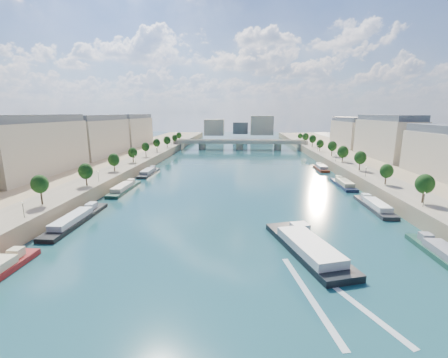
# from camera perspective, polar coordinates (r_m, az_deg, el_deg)

# --- Properties ---
(ground) EXTENTS (700.00, 700.00, 0.00)m
(ground) POSITION_cam_1_polar(r_m,az_deg,el_deg) (141.42, 2.61, -0.06)
(ground) COLOR #0B2A32
(ground) RESTS_ON ground
(quay_left) EXTENTS (44.00, 520.00, 5.00)m
(quay_left) POSITION_cam_1_polar(r_m,az_deg,el_deg) (158.98, -24.31, 1.16)
(quay_left) COLOR #9E8460
(quay_left) RESTS_ON ground
(quay_right) EXTENTS (44.00, 520.00, 5.00)m
(quay_right) POSITION_cam_1_polar(r_m,az_deg,el_deg) (157.47, 29.83, 0.50)
(quay_right) COLOR #9E8460
(quay_right) RESTS_ON ground
(pave_left) EXTENTS (14.00, 520.00, 0.10)m
(pave_left) POSITION_cam_1_polar(r_m,az_deg,el_deg) (152.15, -19.38, 2.08)
(pave_left) COLOR gray
(pave_left) RESTS_ON quay_left
(pave_right) EXTENTS (14.00, 520.00, 0.10)m
(pave_right) POSITION_cam_1_polar(r_m,az_deg,el_deg) (150.91, 24.83, 1.54)
(pave_right) COLOR gray
(pave_right) RESTS_ON quay_right
(trees_left) EXTENTS (4.80, 268.80, 8.26)m
(trees_left) POSITION_cam_1_polar(r_m,az_deg,el_deg) (152.39, -18.55, 4.23)
(trees_left) COLOR #382B1E
(trees_left) RESTS_ON ground
(trees_right) EXTENTS (4.80, 268.80, 8.26)m
(trees_right) POSITION_cam_1_polar(r_m,az_deg,el_deg) (158.63, 23.05, 4.18)
(trees_right) COLOR #382B1E
(trees_right) RESTS_ON ground
(lamps_left) EXTENTS (0.36, 200.36, 4.28)m
(lamps_left) POSITION_cam_1_polar(r_m,az_deg,el_deg) (140.89, -19.31, 2.42)
(lamps_left) COLOR black
(lamps_left) RESTS_ON ground
(lamps_right) EXTENTS (0.36, 200.36, 4.28)m
(lamps_right) POSITION_cam_1_polar(r_m,az_deg,el_deg) (153.51, 22.69, 2.94)
(lamps_right) COLOR black
(lamps_right) RESTS_ON ground
(buildings_left) EXTENTS (16.00, 226.00, 23.20)m
(buildings_left) POSITION_cam_1_polar(r_m,az_deg,el_deg) (173.82, -26.74, 6.48)
(buildings_left) COLOR #C7B499
(buildings_left) RESTS_ON ground
(buildings_right) EXTENTS (16.00, 226.00, 23.20)m
(buildings_right) POSITION_cam_1_polar(r_m,az_deg,el_deg) (172.20, 32.48, 5.81)
(buildings_right) COLOR #C7B499
(buildings_right) RESTS_ON ground
(skyline) EXTENTS (79.00, 42.00, 22.00)m
(skyline) POSITION_cam_1_polar(r_m,az_deg,el_deg) (357.88, 3.66, 9.96)
(skyline) COLOR #C7B499
(skyline) RESTS_ON ground
(bridge) EXTENTS (112.00, 12.00, 8.15)m
(bridge) POSITION_cam_1_polar(r_m,az_deg,el_deg) (255.76, 3.00, 6.78)
(bridge) COLOR #C1B79E
(bridge) RESTS_ON ground
(tour_barge) EXTENTS (16.50, 30.28, 3.95)m
(tour_barge) POSITION_cam_1_polar(r_m,az_deg,el_deg) (71.86, 15.56, -12.41)
(tour_barge) COLOR black
(tour_barge) RESTS_ON ground
(wake) EXTENTS (15.12, 25.81, 0.04)m
(wake) POSITION_cam_1_polar(r_m,az_deg,el_deg) (58.29, 19.05, -20.20)
(wake) COLOR silver
(wake) RESTS_ON ground
(moored_barges_left) EXTENTS (5.00, 157.49, 3.60)m
(moored_barges_left) POSITION_cam_1_polar(r_m,az_deg,el_deg) (98.96, -25.46, -6.38)
(moored_barges_left) COLOR #171733
(moored_barges_left) RESTS_ON ground
(moored_barges_right) EXTENTS (5.00, 162.77, 3.60)m
(moored_barges_right) POSITION_cam_1_polar(r_m,az_deg,el_deg) (106.12, 27.73, -5.38)
(moored_barges_right) COLOR black
(moored_barges_right) RESTS_ON ground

